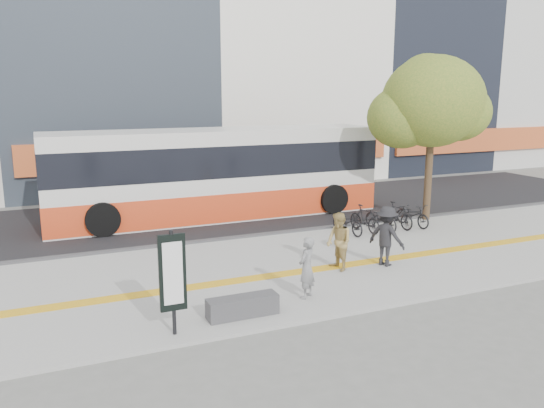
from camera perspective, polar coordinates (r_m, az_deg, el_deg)
name	(u,v)px	position (r m, az deg, el deg)	size (l,w,h in m)	color
ground	(320,286)	(14.37, 5.08, -8.53)	(120.00, 120.00, 0.00)	#61615C
sidewalk	(295,267)	(15.62, 2.45, -6.66)	(40.00, 7.00, 0.08)	gray
tactile_strip	(303,271)	(15.18, 3.28, -7.04)	(40.00, 0.45, 0.01)	gold
street	(216,214)	(22.36, -5.94, -1.06)	(40.00, 8.00, 0.06)	black
curb	(251,237)	(18.68, -2.23, -3.45)	(40.00, 0.25, 0.14)	#363638
bench	(243,306)	(12.24, -3.11, -10.68)	(1.60, 0.45, 0.45)	#363638
signboard	(173,274)	(11.16, -10.40, -7.28)	(0.55, 0.10, 2.20)	black
street_tree	(430,103)	(21.54, 16.26, 10.09)	(4.40, 3.80, 6.31)	#3D2B1B
bus	(216,176)	(21.56, -5.85, 2.95)	(13.00, 3.08, 3.46)	silver
bicycle_row	(381,218)	(19.83, 11.38, -1.42)	(3.55, 1.68, 0.95)	black
seated_woman	(307,268)	(13.10, 3.66, -6.68)	(0.55, 0.36, 1.51)	black
pedestrian_tan	(339,242)	(15.14, 7.02, -3.96)	(0.79, 0.61, 1.62)	#A58B4F
pedestrian_dark	(386,236)	(15.77, 11.93, -3.31)	(1.11, 0.64, 1.71)	black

